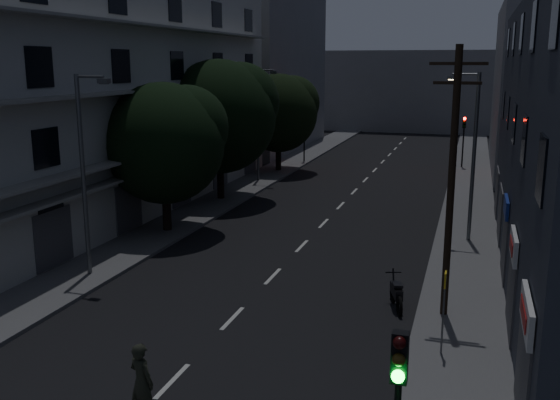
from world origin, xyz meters
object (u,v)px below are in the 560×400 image
Objects in this scene: utility_pole at (452,179)px; traffic_signal_near at (398,397)px; motorcycle at (396,295)px; bus_stop_sign at (444,298)px.

traffic_signal_near is at bearing -91.75° from utility_pole.
bus_stop_sign is at bearing -80.63° from motorcycle.
motorcycle is at bearing 167.72° from utility_pole.
utility_pole is 4.68m from motorcycle.
utility_pole is 4.60× the size of motorcycle.
traffic_signal_near reaches higher than bus_stop_sign.
utility_pole is (0.34, 11.17, 1.77)m from traffic_signal_near.
motorcycle is (-1.75, 3.48, -1.38)m from bus_stop_sign.
utility_pole is at bearing 88.25° from traffic_signal_near.
utility_pole is 4.31m from bus_stop_sign.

